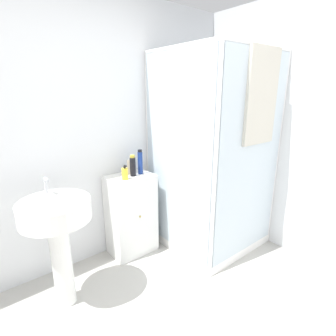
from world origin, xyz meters
name	(u,v)px	position (x,y,z in m)	size (l,w,h in m)	color
wall_back	(82,136)	(0.00, 1.70, 1.25)	(6.40, 0.06, 2.50)	silver
shower_enclosure	(212,198)	(1.12, 1.08, 0.55)	(0.99, 1.02, 2.02)	white
vanity_cabinet	(131,214)	(0.37, 1.50, 0.42)	(0.46, 0.34, 0.84)	white
sink	(57,227)	(-0.42, 1.22, 0.68)	(0.51, 0.51, 1.02)	white
soap_dispenser	(125,174)	(0.28, 1.43, 0.90)	(0.06, 0.06, 0.14)	yellow
shampoo_bottle_tall_black	(133,166)	(0.39, 1.48, 0.94)	(0.06, 0.06, 0.21)	black
shampoo_bottle_blue	(140,162)	(0.49, 1.49, 0.96)	(0.05, 0.05, 0.25)	navy
lotion_bottle_white	(130,167)	(0.40, 1.55, 0.91)	(0.06, 0.06, 0.17)	beige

